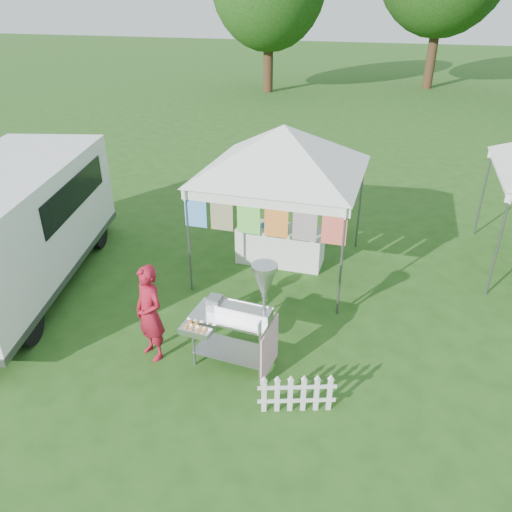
% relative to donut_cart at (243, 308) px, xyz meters
% --- Properties ---
extents(ground, '(120.00, 120.00, 0.00)m').
position_rel_donut_cart_xyz_m(ground, '(-0.26, -0.22, -1.08)').
color(ground, '#244D16').
rests_on(ground, ground).
extents(canopy_main, '(4.24, 4.24, 3.45)m').
position_rel_donut_cart_xyz_m(canopy_main, '(-0.26, 3.27, 1.91)').
color(canopy_main, '#59595E').
rests_on(canopy_main, ground).
extents(donut_cart, '(1.37, 0.85, 1.83)m').
position_rel_donut_cart_xyz_m(donut_cart, '(0.00, 0.00, 0.00)').
color(donut_cart, gray).
rests_on(donut_cart, ground).
extents(vendor, '(0.70, 0.62, 1.60)m').
position_rel_donut_cart_xyz_m(vendor, '(-1.47, -0.15, -0.28)').
color(vendor, maroon).
rests_on(vendor, ground).
extents(cargo_van, '(3.57, 5.98, 2.33)m').
position_rel_donut_cart_xyz_m(cargo_van, '(-5.01, 1.17, 0.18)').
color(cargo_van, white).
rests_on(cargo_van, ground).
extents(picket_fence, '(1.03, 0.37, 0.56)m').
position_rel_donut_cart_xyz_m(picket_fence, '(0.98, -0.68, -0.79)').
color(picket_fence, white).
rests_on(picket_fence, ground).
extents(display_table, '(1.80, 0.70, 0.80)m').
position_rel_donut_cart_xyz_m(display_table, '(-0.32, 3.48, -0.68)').
color(display_table, white).
rests_on(display_table, ground).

